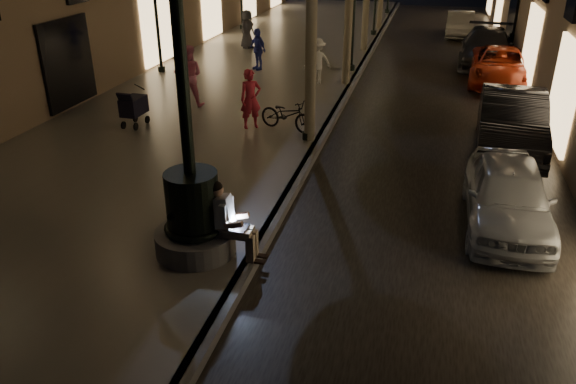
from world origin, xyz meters
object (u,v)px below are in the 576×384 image
(car_rear, at_px, (486,47))
(pedestrian_red, at_px, (251,99))
(lamp_curb_a, at_px, (309,22))
(seated_man_laptop, at_px, (227,218))
(pedestrian_dark, at_px, (247,29))
(car_second, at_px, (511,122))
(pedestrian_blue, at_px, (258,49))
(car_fifth, at_px, (460,24))
(car_front, at_px, (508,195))
(pedestrian_pink, at_px, (188,76))
(fountain_lamppost, at_px, (192,199))
(car_third, at_px, (500,66))
(bicycle, at_px, (287,115))
(stroller, at_px, (133,106))
(pedestrian_white, at_px, (317,61))

(car_rear, xyz_separation_m, pedestrian_red, (-6.93, -10.58, 0.29))
(lamp_curb_a, xyz_separation_m, car_rear, (5.20, 11.12, -2.50))
(seated_man_laptop, distance_m, pedestrian_dark, 17.88)
(lamp_curb_a, height_order, pedestrian_red, lamp_curb_a)
(car_second, xyz_separation_m, pedestrian_blue, (-8.74, 6.17, 0.23))
(car_fifth, bearing_deg, pedestrian_blue, -124.99)
(seated_man_laptop, distance_m, car_front, 5.48)
(pedestrian_blue, bearing_deg, seated_man_laptop, -38.64)
(car_fifth, bearing_deg, car_rear, -79.92)
(car_second, height_order, pedestrian_pink, pedestrian_pink)
(fountain_lamppost, xyz_separation_m, pedestrian_dark, (-4.54, 17.12, -0.17))
(seated_man_laptop, height_order, car_third, seated_man_laptop)
(car_second, bearing_deg, car_rear, 93.50)
(car_fifth, relative_size, pedestrian_blue, 2.42)
(car_third, xyz_separation_m, car_fifth, (-1.20, 9.59, -0.02))
(seated_man_laptop, xyz_separation_m, pedestrian_dark, (-5.16, 17.12, 0.11))
(car_front, relative_size, pedestrian_blue, 2.45)
(pedestrian_red, height_order, bicycle, pedestrian_red)
(seated_man_laptop, height_order, pedestrian_dark, pedestrian_dark)
(seated_man_laptop, xyz_separation_m, pedestrian_pink, (-4.17, 8.12, 0.21))
(seated_man_laptop, relative_size, pedestrian_red, 0.85)
(car_third, distance_m, pedestrian_red, 10.43)
(car_second, height_order, pedestrian_red, pedestrian_red)
(fountain_lamppost, bearing_deg, car_second, 50.40)
(pedestrian_pink, bearing_deg, pedestrian_red, 138.18)
(seated_man_laptop, height_order, pedestrian_red, pedestrian_red)
(pedestrian_pink, distance_m, pedestrian_dark, 9.05)
(stroller, distance_m, pedestrian_white, 7.10)
(car_second, height_order, pedestrian_blue, pedestrian_blue)
(car_second, bearing_deg, stroller, -169.37)
(car_fifth, relative_size, pedestrian_red, 2.31)
(pedestrian_dark, xyz_separation_m, bicycle, (4.53, -10.54, -0.40))
(seated_man_laptop, relative_size, car_rear, 0.28)
(pedestrian_blue, bearing_deg, pedestrian_white, 5.93)
(seated_man_laptop, height_order, bicycle, seated_man_laptop)
(car_third, height_order, pedestrian_pink, pedestrian_pink)
(pedestrian_dark, bearing_deg, car_rear, -67.83)
(stroller, bearing_deg, seated_man_laptop, -48.01)
(lamp_curb_a, distance_m, car_fifth, 18.33)
(car_front, xyz_separation_m, pedestrian_pink, (-8.94, 5.44, 0.49))
(stroller, bearing_deg, car_fifth, 64.65)
(pedestrian_pink, xyz_separation_m, pedestrian_blue, (0.68, 5.14, -0.16))
(car_rear, bearing_deg, stroller, -127.48)
(car_third, height_order, car_rear, car_rear)
(stroller, relative_size, car_rear, 0.23)
(seated_man_laptop, bearing_deg, car_front, 29.26)
(fountain_lamppost, distance_m, pedestrian_white, 11.67)
(pedestrian_dark, bearing_deg, pedestrian_white, -119.27)
(fountain_lamppost, height_order, pedestrian_white, fountain_lamppost)
(pedestrian_white, relative_size, pedestrian_dark, 0.95)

